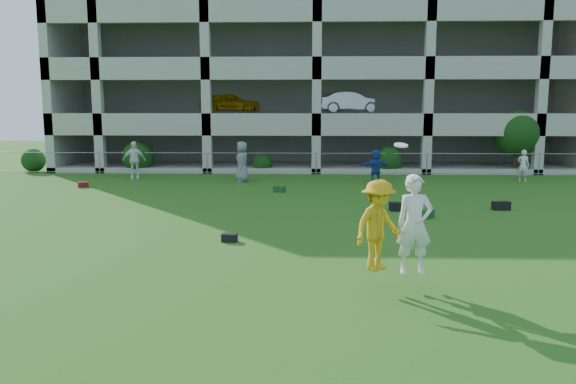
{
  "coord_description": "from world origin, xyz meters",
  "views": [
    {
      "loc": [
        -0.48,
        -11.55,
        3.58
      ],
      "look_at": [
        -0.98,
        3.0,
        1.4
      ],
      "focal_mm": 35.0,
      "sensor_mm": 36.0,
      "label": 1
    }
  ],
  "objects_px": {
    "crate_d": "(395,207)",
    "parking_garage": "(315,72)",
    "frisbee_contest": "(390,225)",
    "bystander_b": "(134,160)",
    "bystander_e": "(523,166)",
    "bystander_c": "(242,162)",
    "bystander_d": "(376,166)"
  },
  "relations": [
    {
      "from": "bystander_b",
      "to": "bystander_c",
      "type": "bearing_deg",
      "value": -24.22
    },
    {
      "from": "bystander_b",
      "to": "bystander_c",
      "type": "relative_size",
      "value": 0.97
    },
    {
      "from": "bystander_e",
      "to": "crate_d",
      "type": "height_order",
      "value": "bystander_e"
    },
    {
      "from": "crate_d",
      "to": "parking_garage",
      "type": "height_order",
      "value": "parking_garage"
    },
    {
      "from": "bystander_c",
      "to": "bystander_b",
      "type": "bearing_deg",
      "value": -108.47
    },
    {
      "from": "bystander_b",
      "to": "bystander_c",
      "type": "xyz_separation_m",
      "value": [
        5.66,
        -0.97,
        0.03
      ]
    },
    {
      "from": "bystander_c",
      "to": "bystander_e",
      "type": "xyz_separation_m",
      "value": [
        13.82,
        0.52,
        -0.2
      ]
    },
    {
      "from": "frisbee_contest",
      "to": "parking_garage",
      "type": "xyz_separation_m",
      "value": [
        -1.16,
        28.41,
        4.7
      ]
    },
    {
      "from": "parking_garage",
      "to": "bystander_c",
      "type": "bearing_deg",
      "value": -107.1
    },
    {
      "from": "bystander_e",
      "to": "crate_d",
      "type": "bearing_deg",
      "value": 78.55
    },
    {
      "from": "bystander_b",
      "to": "bystander_d",
      "type": "xyz_separation_m",
      "value": [
        12.15,
        -1.27,
        -0.15
      ]
    },
    {
      "from": "bystander_d",
      "to": "parking_garage",
      "type": "height_order",
      "value": "parking_garage"
    },
    {
      "from": "crate_d",
      "to": "bystander_e",
      "type": "bearing_deg",
      "value": 47.72
    },
    {
      "from": "crate_d",
      "to": "frisbee_contest",
      "type": "height_order",
      "value": "frisbee_contest"
    },
    {
      "from": "frisbee_contest",
      "to": "bystander_b",
      "type": "bearing_deg",
      "value": 121.03
    },
    {
      "from": "parking_garage",
      "to": "bystander_b",
      "type": "bearing_deg",
      "value": -130.38
    },
    {
      "from": "frisbee_contest",
      "to": "bystander_d",
      "type": "bearing_deg",
      "value": 84.15
    },
    {
      "from": "bystander_e",
      "to": "parking_garage",
      "type": "distance_m",
      "value": 16.15
    },
    {
      "from": "bystander_d",
      "to": "crate_d",
      "type": "distance_m",
      "value": 7.48
    },
    {
      "from": "bystander_c",
      "to": "crate_d",
      "type": "xyz_separation_m",
      "value": [
        6.3,
        -7.75,
        -0.84
      ]
    },
    {
      "from": "crate_d",
      "to": "parking_garage",
      "type": "xyz_separation_m",
      "value": [
        -2.62,
        19.7,
        5.86
      ]
    },
    {
      "from": "bystander_b",
      "to": "crate_d",
      "type": "bearing_deg",
      "value": -50.56
    },
    {
      "from": "frisbee_contest",
      "to": "parking_garage",
      "type": "height_order",
      "value": "parking_garage"
    },
    {
      "from": "bystander_b",
      "to": "bystander_d",
      "type": "distance_m",
      "value": 12.22
    },
    {
      "from": "bystander_e",
      "to": "frisbee_contest",
      "type": "relative_size",
      "value": 0.61
    },
    {
      "from": "bystander_d",
      "to": "crate_d",
      "type": "xyz_separation_m",
      "value": [
        -0.19,
        -7.45,
        -0.66
      ]
    },
    {
      "from": "bystander_d",
      "to": "bystander_e",
      "type": "height_order",
      "value": "bystander_d"
    },
    {
      "from": "parking_garage",
      "to": "frisbee_contest",
      "type": "bearing_deg",
      "value": -87.66
    },
    {
      "from": "bystander_b",
      "to": "bystander_e",
      "type": "relative_size",
      "value": 1.22
    },
    {
      "from": "crate_d",
      "to": "parking_garage",
      "type": "bearing_deg",
      "value": 97.59
    },
    {
      "from": "bystander_e",
      "to": "crate_d",
      "type": "xyz_separation_m",
      "value": [
        -7.52,
        -8.26,
        -0.64
      ]
    },
    {
      "from": "bystander_c",
      "to": "parking_garage",
      "type": "bearing_deg",
      "value": 154.2
    }
  ]
}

